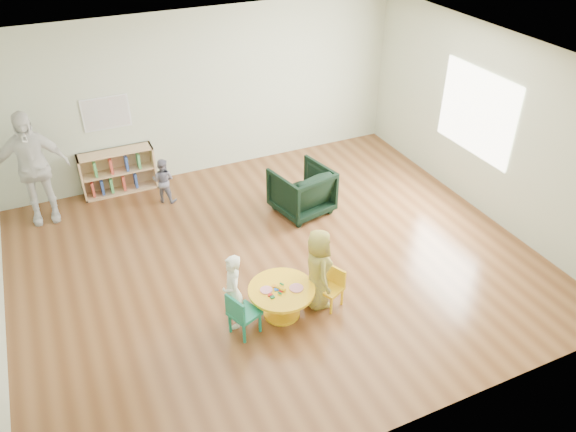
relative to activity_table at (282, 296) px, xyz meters
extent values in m
plane|color=brown|center=(0.36, 1.02, -0.28)|extent=(7.00, 7.00, 0.00)
cube|color=white|center=(0.36, 1.02, 2.47)|extent=(7.00, 6.00, 0.10)
cube|color=#B5C2A6|center=(0.36, 4.02, 1.12)|extent=(7.00, 0.10, 2.80)
cube|color=#B5C2A6|center=(0.36, -1.98, 1.12)|extent=(7.00, 0.10, 2.80)
cube|color=#B5C2A6|center=(3.86, 1.02, 1.12)|extent=(0.10, 6.00, 2.80)
cube|color=white|center=(3.84, 1.32, 1.22)|extent=(0.02, 1.60, 1.30)
cylinder|color=yellow|center=(0.00, 0.00, -0.10)|extent=(0.15, 0.15, 0.37)
cylinder|color=yellow|center=(0.00, 0.00, -0.27)|extent=(0.45, 0.45, 0.04)
cylinder|color=yellow|center=(0.00, 0.00, 0.11)|extent=(0.82, 0.82, 0.04)
cylinder|color=pink|center=(-0.18, 0.05, 0.13)|extent=(0.15, 0.15, 0.02)
cylinder|color=pink|center=(0.16, -0.07, 0.13)|extent=(0.17, 0.17, 0.02)
cylinder|color=yellow|center=(-0.02, -0.02, 0.15)|extent=(0.10, 0.13, 0.04)
cylinder|color=#126633|center=(-0.06, -0.09, 0.15)|extent=(0.04, 0.05, 0.02)
cylinder|color=#126633|center=(0.03, 0.06, 0.15)|extent=(0.04, 0.05, 0.02)
cube|color=red|center=(-0.17, -0.06, 0.13)|extent=(0.07, 0.07, 0.02)
cube|color=orange|center=(-0.07, 0.07, 0.13)|extent=(0.06, 0.06, 0.02)
cube|color=blue|center=(-0.07, 0.00, 0.13)|extent=(0.06, 0.05, 0.02)
cube|color=#126633|center=(-0.16, -0.10, 0.13)|extent=(0.05, 0.05, 0.02)
cube|color=red|center=(-0.02, -0.04, 0.13)|extent=(0.06, 0.06, 0.02)
cube|color=#177F60|center=(-0.52, -0.10, 0.01)|extent=(0.41, 0.41, 0.04)
cube|color=#177F60|center=(-0.65, -0.15, 0.17)|extent=(0.14, 0.30, 0.27)
cylinder|color=#177F60|center=(-0.68, -0.02, -0.15)|extent=(0.04, 0.04, 0.27)
cylinder|color=#177F60|center=(-0.59, -0.26, -0.15)|extent=(0.04, 0.04, 0.27)
cylinder|color=#177F60|center=(-0.45, 0.07, -0.15)|extent=(0.04, 0.04, 0.27)
cylinder|color=#177F60|center=(-0.36, -0.17, -0.15)|extent=(0.04, 0.04, 0.27)
cube|color=yellow|center=(0.62, -0.10, -0.02)|extent=(0.37, 0.37, 0.04)
cube|color=yellow|center=(0.73, -0.05, 0.12)|extent=(0.14, 0.27, 0.24)
cylinder|color=yellow|center=(0.76, -0.15, -0.16)|extent=(0.03, 0.03, 0.24)
cylinder|color=yellow|center=(0.67, 0.05, -0.16)|extent=(0.03, 0.03, 0.24)
cylinder|color=yellow|center=(0.56, -0.25, -0.16)|extent=(0.03, 0.03, 0.24)
cylinder|color=yellow|center=(0.47, -0.04, -0.16)|extent=(0.03, 0.03, 0.24)
cube|color=tan|center=(-1.83, 3.85, 0.09)|extent=(0.03, 0.30, 0.75)
cube|color=tan|center=(-0.66, 3.85, 0.09)|extent=(0.03, 0.30, 0.75)
cube|color=tan|center=(-1.24, 3.85, -0.27)|extent=(1.20, 0.30, 0.03)
cube|color=tan|center=(-1.24, 3.85, 0.45)|extent=(1.20, 0.30, 0.03)
cube|color=tan|center=(-1.24, 3.85, 0.09)|extent=(1.14, 0.28, 0.03)
cube|color=tan|center=(-1.24, 3.99, 0.09)|extent=(1.20, 0.02, 0.75)
cube|color=#CD4436|center=(-1.69, 3.83, -0.10)|extent=(0.04, 0.18, 0.26)
cube|color=#2D4B9E|center=(-1.54, 3.83, -0.10)|extent=(0.04, 0.18, 0.26)
cube|color=#51B15F|center=(-1.39, 3.83, -0.10)|extent=(0.04, 0.18, 0.26)
cube|color=#CD4436|center=(-1.19, 3.83, -0.10)|extent=(0.04, 0.18, 0.26)
cube|color=#2D4B9E|center=(-0.99, 3.83, -0.10)|extent=(0.04, 0.18, 0.26)
cube|color=#51B15F|center=(-1.59, 3.83, 0.24)|extent=(0.04, 0.18, 0.26)
cube|color=#CD4436|center=(-1.34, 3.83, 0.24)|extent=(0.04, 0.18, 0.26)
cube|color=#2D4B9E|center=(-1.09, 3.83, 0.24)|extent=(0.04, 0.18, 0.26)
cube|color=#51B15F|center=(-0.89, 3.83, 0.24)|extent=(0.04, 0.18, 0.26)
cube|color=white|center=(-1.24, 4.00, 1.07)|extent=(0.74, 0.01, 0.54)
cube|color=red|center=(-1.24, 4.00, 1.07)|extent=(0.70, 0.00, 0.50)
imported|color=black|center=(1.25, 2.03, 0.09)|extent=(0.96, 0.98, 0.76)
imported|color=white|center=(-0.58, 0.09, 0.22)|extent=(0.30, 0.40, 1.00)
imported|color=yellow|center=(0.49, 0.00, 0.26)|extent=(0.44, 0.59, 1.10)
imported|color=#19183D|center=(-0.64, 3.24, 0.09)|extent=(0.46, 0.45, 0.75)
imported|color=white|center=(-2.47, 3.50, 0.61)|extent=(1.07, 0.50, 1.79)
camera|label=1|loc=(-2.08, -4.73, 4.58)|focal=35.00mm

